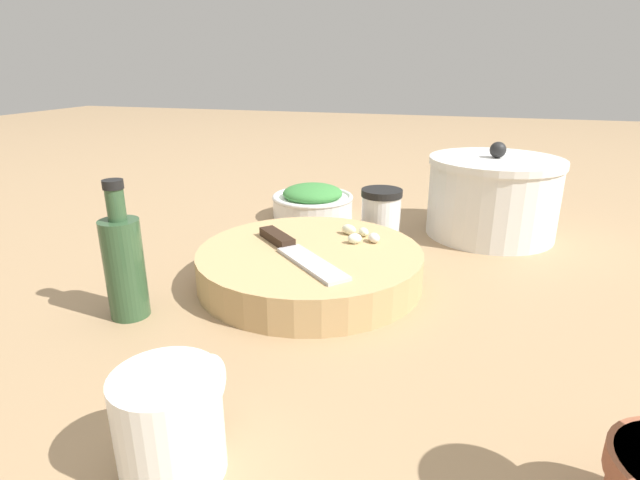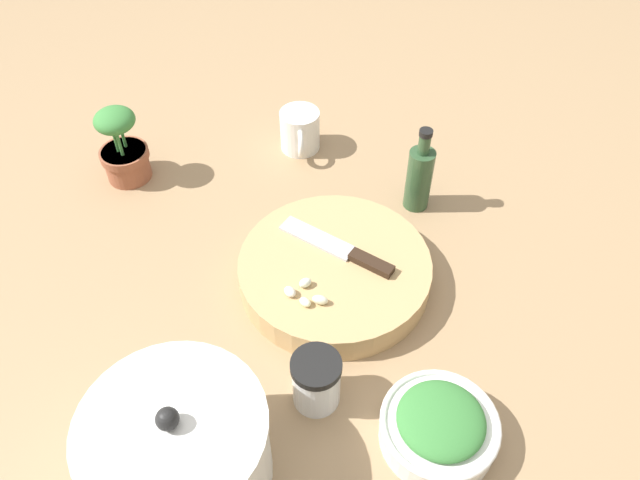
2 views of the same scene
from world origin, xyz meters
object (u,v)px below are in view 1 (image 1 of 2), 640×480
at_px(oil_bottle, 124,264).
at_px(herb_bowl, 313,202).
at_px(spice_jar, 381,214).
at_px(stock_pot, 492,197).
at_px(chef_knife, 294,250).
at_px(garlic_cloves, 360,234).
at_px(cutting_board, 310,266).
at_px(coffee_mug, 172,422).

bearing_deg(oil_bottle, herb_bowl, 168.42).
relative_size(spice_jar, stock_pot, 0.39).
relative_size(chef_knife, garlic_cloves, 2.50).
height_order(cutting_board, stock_pot, stock_pot).
bearing_deg(herb_bowl, stock_pot, 89.45).
height_order(spice_jar, coffee_mug, spice_jar).
distance_m(cutting_board, chef_knife, 0.04).
height_order(herb_bowl, coffee_mug, coffee_mug).
bearing_deg(oil_bottle, stock_pot, 136.40).
height_order(herb_bowl, spice_jar, spice_jar).
distance_m(spice_jar, oil_bottle, 0.45).
bearing_deg(oil_bottle, chef_knife, 130.13).
xyz_separation_m(cutting_board, oil_bottle, (0.16, -0.18, 0.04)).
xyz_separation_m(garlic_cloves, herb_bowl, (-0.23, -0.15, -0.02)).
distance_m(chef_knife, stock_pot, 0.41).
bearing_deg(chef_knife, spice_jar, -156.66).
xyz_separation_m(cutting_board, stock_pot, (-0.29, 0.25, 0.05)).
height_order(chef_knife, oil_bottle, oil_bottle).
xyz_separation_m(herb_bowl, coffee_mug, (0.66, 0.10, 0.01)).
bearing_deg(oil_bottle, spice_jar, 146.27).
xyz_separation_m(cutting_board, garlic_cloves, (-0.06, 0.06, 0.03)).
bearing_deg(cutting_board, garlic_cloves, 138.05).
bearing_deg(stock_pot, herb_bowl, -90.55).
height_order(chef_knife, garlic_cloves, garlic_cloves).
bearing_deg(coffee_mug, garlic_cloves, 173.32).
relative_size(coffee_mug, stock_pot, 0.49).
bearing_deg(cutting_board, spice_jar, 163.17).
xyz_separation_m(herb_bowl, oil_bottle, (0.46, -0.09, 0.04)).
relative_size(coffee_mug, oil_bottle, 0.66).
height_order(herb_bowl, stock_pot, stock_pot).
xyz_separation_m(coffee_mug, stock_pot, (-0.66, 0.24, 0.03)).
height_order(coffee_mug, stock_pot, stock_pot).
bearing_deg(stock_pot, cutting_board, -40.24).
distance_m(herb_bowl, coffee_mug, 0.67).
distance_m(cutting_board, oil_bottle, 0.25).
bearing_deg(garlic_cloves, cutting_board, -41.95).
xyz_separation_m(garlic_cloves, coffee_mug, (0.43, -0.05, -0.01)).
bearing_deg(cutting_board, stock_pot, 139.76).
bearing_deg(spice_jar, stock_pot, 114.37).
xyz_separation_m(chef_knife, coffee_mug, (0.34, 0.02, -0.01)).
bearing_deg(coffee_mug, herb_bowl, -171.60).
bearing_deg(coffee_mug, cutting_board, -178.82).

